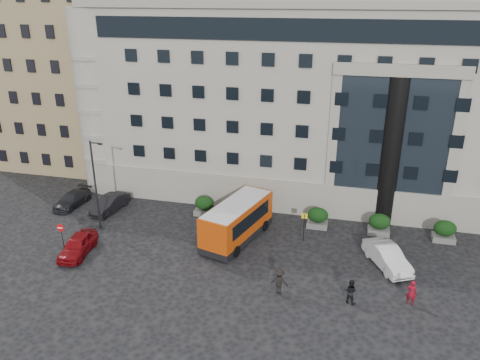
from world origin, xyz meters
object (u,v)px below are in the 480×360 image
object	(u,v)px
hedge_c	(318,217)
hedge_e	(445,231)
parked_car_d	(148,176)
pedestrian_a	(411,292)
parked_car_a	(78,245)
no_entry_sign	(61,232)
hedge_a	(204,205)
bus_stop_sign	(304,222)
parked_car_c	(72,199)
pedestrian_b	(350,291)
minibus	(237,220)
parked_car_b	(110,204)
hedge_b	(259,211)
white_taxi	(387,257)
street_lamp	(96,182)
red_truck	(155,156)
hedge_d	(379,224)
pedestrian_c	(279,281)

from	to	relation	value
hedge_c	hedge_e	size ratio (longest dim) A/B	1.00
parked_car_d	pedestrian_a	world-z (taller)	pedestrian_a
parked_car_d	parked_car_a	bearing A→B (deg)	-81.71
no_entry_sign	hedge_c	bearing A→B (deg)	24.49
hedge_a	bus_stop_sign	bearing A→B (deg)	-16.42
parked_car_c	pedestrian_b	distance (m)	28.02
minibus	parked_car_b	distance (m)	13.24
hedge_b	minibus	world-z (taller)	minibus
white_taxi	pedestrian_a	world-z (taller)	pedestrian_a
hedge_e	bus_stop_sign	bearing A→B (deg)	-166.08
pedestrian_b	street_lamp	bearing A→B (deg)	7.96
hedge_e	no_entry_sign	size ratio (longest dim) A/B	0.79
parked_car_d	pedestrian_a	distance (m)	30.28
hedge_a	street_lamp	world-z (taller)	street_lamp
hedge_c	white_taxi	distance (m)	7.65
hedge_a	parked_car_a	distance (m)	11.78
pedestrian_b	no_entry_sign	bearing A→B (deg)	18.65
street_lamp	pedestrian_b	world-z (taller)	street_lamp
red_truck	pedestrian_b	bearing A→B (deg)	-33.92
hedge_e	no_entry_sign	xyz separation A→B (m)	(-29.80, -8.84, 0.72)
hedge_d	minibus	distance (m)	12.15
hedge_d	pedestrian_c	distance (m)	12.51
minibus	pedestrian_a	distance (m)	14.51
parked_car_b	pedestrian_b	size ratio (longest dim) A/B	2.54
hedge_a	street_lamp	distance (m)	9.89
hedge_a	parked_car_d	size ratio (longest dim) A/B	0.35
hedge_e	parked_car_d	bearing A→B (deg)	167.95
hedge_a	minibus	xyz separation A→B (m)	(4.09, -3.79, 0.86)
hedge_d	parked_car_a	distance (m)	24.82
hedge_c	parked_car_a	world-z (taller)	hedge_c
bus_stop_sign	minibus	xyz separation A→B (m)	(-5.41, -0.99, 0.06)
parked_car_b	parked_car_d	size ratio (longest dim) A/B	0.86
hedge_a	bus_stop_sign	size ratio (longest dim) A/B	0.73
hedge_c	minibus	bearing A→B (deg)	-148.98
hedge_c	parked_car_d	xyz separation A→B (m)	(-18.84, 6.24, -0.21)
street_lamp	parked_car_a	distance (m)	5.61
hedge_a	hedge_c	size ratio (longest dim) A/B	1.00
hedge_a	hedge_c	xyz separation A→B (m)	(10.40, 0.00, 0.00)
street_lamp	bus_stop_sign	size ratio (longest dim) A/B	3.17
parked_car_a	parked_car_d	xyz separation A→B (m)	(-0.94, 15.33, -0.05)
hedge_a	hedge_e	world-z (taller)	same
hedge_e	pedestrian_c	size ratio (longest dim) A/B	0.98
parked_car_d	bus_stop_sign	bearing A→B (deg)	-21.96
parked_car_c	pedestrian_b	xyz separation A→B (m)	(26.47, -9.19, 0.22)
hedge_b	pedestrian_b	distance (m)	13.27
street_lamp	hedge_d	bearing A→B (deg)	11.53
bus_stop_sign	red_truck	bearing A→B (deg)	144.86
minibus	pedestrian_c	distance (m)	8.16
bus_stop_sign	hedge_b	bearing A→B (deg)	146.93
hedge_e	minibus	world-z (taller)	minibus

